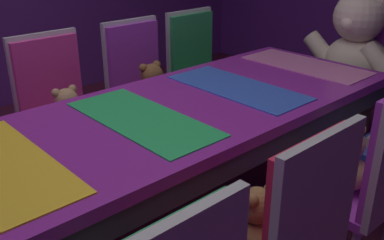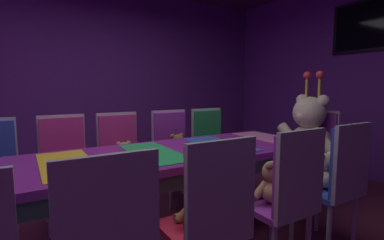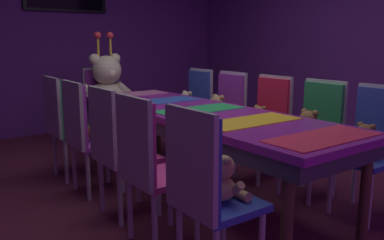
# 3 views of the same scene
# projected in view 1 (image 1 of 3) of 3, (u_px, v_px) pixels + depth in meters

# --- Properties ---
(banquet_table) EXTENTS (0.90, 2.91, 0.75)m
(banquet_table) POSITION_uv_depth(u_px,v_px,m) (143.00, 137.00, 1.96)
(banquet_table) COLOR purple
(banquet_table) RESTS_ON ground_plane
(chair_left_2) EXTENTS (0.42, 0.41, 0.98)m
(chair_left_2) POSITION_uv_depth(u_px,v_px,m) (56.00, 102.00, 2.51)
(chair_left_2) COLOR #CC338C
(chair_left_2) RESTS_ON ground_plane
(teddy_left_2) EXTENTS (0.22, 0.28, 0.26)m
(teddy_left_2) POSITION_uv_depth(u_px,v_px,m) (68.00, 114.00, 2.43)
(teddy_left_2) COLOR tan
(teddy_left_2) RESTS_ON chair_left_2
(chair_left_3) EXTENTS (0.42, 0.41, 0.98)m
(chair_left_3) POSITION_uv_depth(u_px,v_px,m) (139.00, 81.00, 2.88)
(chair_left_3) COLOR purple
(chair_left_3) RESTS_ON ground_plane
(teddy_left_3) EXTENTS (0.24, 0.30, 0.29)m
(teddy_left_3) POSITION_uv_depth(u_px,v_px,m) (153.00, 88.00, 2.79)
(teddy_left_3) COLOR brown
(teddy_left_3) RESTS_ON chair_left_3
(chair_left_4) EXTENTS (0.42, 0.41, 0.98)m
(chair_left_4) POSITION_uv_depth(u_px,v_px,m) (196.00, 65.00, 3.20)
(chair_left_4) COLOR #268C4C
(chair_left_4) RESTS_ON ground_plane
(chair_right_2) EXTENTS (0.42, 0.41, 0.98)m
(chair_right_2) POSITION_uv_depth(u_px,v_px,m) (290.00, 236.00, 1.41)
(chair_right_2) COLOR red
(chair_right_2) RESTS_ON ground_plane
(teddy_right_2) EXTENTS (0.21, 0.27, 0.26)m
(teddy_right_2) POSITION_uv_depth(u_px,v_px,m) (255.00, 224.00, 1.52)
(teddy_right_2) COLOR olive
(teddy_right_2) RESTS_ON chair_right_2
(chair_right_3) EXTENTS (0.42, 0.41, 0.98)m
(chair_right_3) POSITION_uv_depth(u_px,v_px,m) (376.00, 172.00, 1.79)
(chair_right_3) COLOR purple
(chair_right_3) RESTS_ON ground_plane
(teddy_right_3) EXTENTS (0.24, 0.31, 0.30)m
(teddy_right_3) POSITION_uv_depth(u_px,v_px,m) (343.00, 162.00, 1.89)
(teddy_right_3) COLOR tan
(teddy_right_3) RESTS_ON chair_right_3
(throne_chair) EXTENTS (0.41, 0.42, 0.98)m
(throne_chair) POSITION_uv_depth(u_px,v_px,m) (363.00, 65.00, 3.22)
(throne_chair) COLOR purple
(throne_chair) RESTS_ON ground_plane
(king_teddy_bear) EXTENTS (0.74, 0.58, 0.96)m
(king_teddy_bear) POSITION_uv_depth(u_px,v_px,m) (355.00, 46.00, 3.05)
(king_teddy_bear) COLOR beige
(king_teddy_bear) RESTS_ON throne_chair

